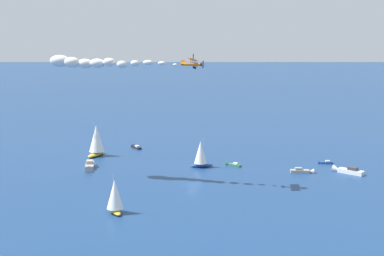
{
  "coord_description": "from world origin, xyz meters",
  "views": [
    {
      "loc": [
        113.14,
        -96.31,
        43.45
      ],
      "look_at": [
        0.0,
        0.0,
        17.51
      ],
      "focal_mm": 47.41,
      "sensor_mm": 36.0,
      "label": 1
    }
  ],
  "objects_px": {
    "motorboat_offshore": "(303,171)",
    "motorboat_far_port": "(347,170)",
    "motorboat_near_centre": "(325,163)",
    "sailboat_trailing": "(96,140)",
    "sailboat_far_stbd": "(201,154)",
    "wingwalker_lead": "(193,56)",
    "motorboat_ahead": "(136,147)",
    "biplane_lead": "(193,64)",
    "motorboat_inshore": "(90,166)",
    "motorboat_outer_ring_a": "(233,165)",
    "sailboat_mid_cluster": "(115,196)"
  },
  "relations": [
    {
      "from": "motorboat_offshore",
      "to": "motorboat_far_port",
      "type": "bearing_deg",
      "value": 49.12
    },
    {
      "from": "motorboat_near_centre",
      "to": "sailboat_trailing",
      "type": "height_order",
      "value": "sailboat_trailing"
    },
    {
      "from": "sailboat_far_stbd",
      "to": "wingwalker_lead",
      "type": "xyz_separation_m",
      "value": [
        14.61,
        -15.87,
        34.0
      ]
    },
    {
      "from": "motorboat_ahead",
      "to": "biplane_lead",
      "type": "height_order",
      "value": "biplane_lead"
    },
    {
      "from": "motorboat_near_centre",
      "to": "motorboat_inshore",
      "type": "distance_m",
      "value": 82.54
    },
    {
      "from": "motorboat_inshore",
      "to": "sailboat_trailing",
      "type": "xyz_separation_m",
      "value": [
        -15.43,
        11.72,
        5.23
      ]
    },
    {
      "from": "motorboat_inshore",
      "to": "motorboat_ahead",
      "type": "relative_size",
      "value": 1.67
    },
    {
      "from": "motorboat_far_port",
      "to": "biplane_lead",
      "type": "distance_m",
      "value": 63.72
    },
    {
      "from": "motorboat_inshore",
      "to": "sailboat_trailing",
      "type": "bearing_deg",
      "value": 142.78
    },
    {
      "from": "motorboat_far_port",
      "to": "motorboat_outer_ring_a",
      "type": "distance_m",
      "value": 38.12
    },
    {
      "from": "motorboat_near_centre",
      "to": "sailboat_mid_cluster",
      "type": "height_order",
      "value": "sailboat_mid_cluster"
    },
    {
      "from": "motorboat_far_port",
      "to": "sailboat_mid_cluster",
      "type": "xyz_separation_m",
      "value": [
        -15.89,
        -79.36,
        3.67
      ]
    },
    {
      "from": "sailboat_trailing",
      "to": "sailboat_mid_cluster",
      "type": "distance_m",
      "value": 66.34
    },
    {
      "from": "motorboat_inshore",
      "to": "motorboat_near_centre",
      "type": "bearing_deg",
      "value": 54.57
    },
    {
      "from": "biplane_lead",
      "to": "motorboat_ahead",
      "type": "bearing_deg",
      "value": 163.34
    },
    {
      "from": "sailboat_mid_cluster",
      "to": "motorboat_near_centre",
      "type": "bearing_deg",
      "value": 87.53
    },
    {
      "from": "motorboat_offshore",
      "to": "sailboat_trailing",
      "type": "distance_m",
      "value": 77.16
    },
    {
      "from": "motorboat_far_port",
      "to": "biplane_lead",
      "type": "height_order",
      "value": "biplane_lead"
    },
    {
      "from": "sailboat_trailing",
      "to": "sailboat_mid_cluster",
      "type": "height_order",
      "value": "sailboat_trailing"
    },
    {
      "from": "motorboat_offshore",
      "to": "motorboat_outer_ring_a",
      "type": "xyz_separation_m",
      "value": [
        -21.78,
        -11.0,
        -0.15
      ]
    },
    {
      "from": "motorboat_ahead",
      "to": "sailboat_mid_cluster",
      "type": "xyz_separation_m",
      "value": [
        61.4,
        -47.99,
        4.0
      ]
    },
    {
      "from": "motorboat_ahead",
      "to": "biplane_lead",
      "type": "distance_m",
      "value": 67.68
    },
    {
      "from": "motorboat_far_port",
      "to": "sailboat_far_stbd",
      "type": "xyz_separation_m",
      "value": [
        -37.18,
        -31.64,
        3.89
      ]
    },
    {
      "from": "motorboat_near_centre",
      "to": "motorboat_ahead",
      "type": "distance_m",
      "value": 74.62
    },
    {
      "from": "motorboat_offshore",
      "to": "wingwalker_lead",
      "type": "relative_size",
      "value": 3.83
    },
    {
      "from": "motorboat_near_centre",
      "to": "sailboat_far_stbd",
      "type": "distance_m",
      "value": 44.7
    },
    {
      "from": "motorboat_far_port",
      "to": "motorboat_offshore",
      "type": "height_order",
      "value": "motorboat_far_port"
    },
    {
      "from": "sailboat_mid_cluster",
      "to": "motorboat_far_port",
      "type": "bearing_deg",
      "value": 78.68
    },
    {
      "from": "sailboat_far_stbd",
      "to": "biplane_lead",
      "type": "xyz_separation_m",
      "value": [
        14.78,
        -16.15,
        31.83
      ]
    },
    {
      "from": "sailboat_far_stbd",
      "to": "motorboat_outer_ring_a",
      "type": "bearing_deg",
      "value": 58.47
    },
    {
      "from": "motorboat_ahead",
      "to": "motorboat_inshore",
      "type": "bearing_deg",
      "value": -60.74
    },
    {
      "from": "motorboat_near_centre",
      "to": "sailboat_trailing",
      "type": "xyz_separation_m",
      "value": [
        -63.28,
        -55.53,
        5.66
      ]
    },
    {
      "from": "sailboat_far_stbd",
      "to": "motorboat_outer_ring_a",
      "type": "relative_size",
      "value": 1.77
    },
    {
      "from": "sailboat_trailing",
      "to": "wingwalker_lead",
      "type": "distance_m",
      "value": 62.26
    },
    {
      "from": "motorboat_near_centre",
      "to": "sailboat_far_stbd",
      "type": "xyz_separation_m",
      "value": [
        -24.94,
        -36.84,
        4.29
      ]
    },
    {
      "from": "sailboat_mid_cluster",
      "to": "sailboat_far_stbd",
      "type": "bearing_deg",
      "value": 114.05
    },
    {
      "from": "motorboat_ahead",
      "to": "motorboat_outer_ring_a",
      "type": "relative_size",
      "value": 1.09
    },
    {
      "from": "motorboat_outer_ring_a",
      "to": "motorboat_offshore",
      "type": "bearing_deg",
      "value": 26.8
    },
    {
      "from": "motorboat_ahead",
      "to": "sailboat_mid_cluster",
      "type": "bearing_deg",
      "value": -38.01
    },
    {
      "from": "motorboat_offshore",
      "to": "biplane_lead",
      "type": "height_order",
      "value": "biplane_lead"
    },
    {
      "from": "biplane_lead",
      "to": "wingwalker_lead",
      "type": "relative_size",
      "value": 3.88
    },
    {
      "from": "sailboat_mid_cluster",
      "to": "motorboat_inshore",
      "type": "bearing_deg",
      "value": 158.61
    },
    {
      "from": "motorboat_offshore",
      "to": "biplane_lead",
      "type": "distance_m",
      "value": 53.11
    },
    {
      "from": "motorboat_inshore",
      "to": "wingwalker_lead",
      "type": "xyz_separation_m",
      "value": [
        37.52,
        14.54,
        37.86
      ]
    },
    {
      "from": "sailboat_trailing",
      "to": "sailboat_mid_cluster",
      "type": "bearing_deg",
      "value": -25.96
    },
    {
      "from": "motorboat_inshore",
      "to": "biplane_lead",
      "type": "bearing_deg",
      "value": 20.72
    },
    {
      "from": "sailboat_trailing",
      "to": "wingwalker_lead",
      "type": "height_order",
      "value": "wingwalker_lead"
    },
    {
      "from": "sailboat_trailing",
      "to": "motorboat_inshore",
      "type": "bearing_deg",
      "value": -37.22
    },
    {
      "from": "motorboat_offshore",
      "to": "wingwalker_lead",
      "type": "distance_m",
      "value": 54.45
    },
    {
      "from": "motorboat_offshore",
      "to": "motorboat_outer_ring_a",
      "type": "bearing_deg",
      "value": -153.2
    }
  ]
}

